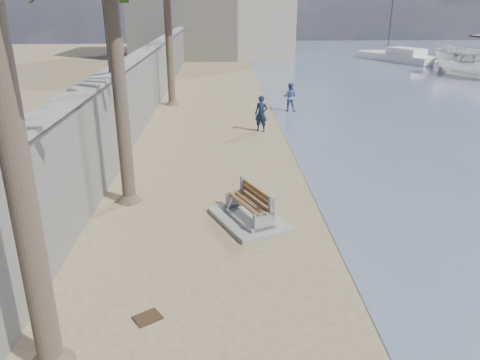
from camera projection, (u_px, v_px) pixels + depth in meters
name	position (u px, v px, depth m)	size (l,w,h in m)	color
seawall	(144.00, 87.00, 25.39)	(0.45, 70.00, 3.50)	gray
wall_cap	(142.00, 53.00, 24.75)	(0.80, 70.00, 0.12)	gray
bench_far	(249.00, 208.00, 13.62)	(2.48, 2.86, 1.00)	gray
person_a	(261.00, 111.00, 23.01)	(0.74, 0.50, 2.04)	#131E34
person_b	(290.00, 95.00, 27.40)	(0.90, 0.70, 1.86)	#4E5DA1
boat_cruiser	(478.00, 61.00, 39.39)	(3.12, 3.21, 3.67)	silver
yacht_near	(455.00, 62.00, 47.77)	(10.77, 3.02, 1.50)	silver
yacht_far	(397.00, 58.00, 50.75)	(9.65, 2.70, 1.50)	silver
sailboat_west	(387.00, 53.00, 56.36)	(7.20, 2.76, 9.80)	silver
debris_c	(127.00, 201.00, 15.16)	(0.64, 0.52, 0.03)	#382616
debris_d	(148.00, 318.00, 9.56)	(0.53, 0.42, 0.03)	#382616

